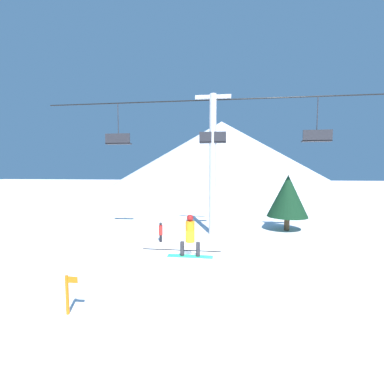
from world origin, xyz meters
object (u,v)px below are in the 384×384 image
Objects in this scene: pine_tree_near at (288,196)px; trail_marker at (68,293)px; snowboarder at (190,236)px; snow_ramp at (172,295)px; distant_skier at (161,231)px.

pine_tree_near is 3.36× the size of trail_marker.
snowboarder reaches higher than trail_marker.
pine_tree_near is at bearing 63.86° from snow_ramp.
snowboarder reaches higher than distant_skier.
distant_skier is (-2.40, 8.24, -0.15)m from snow_ramp.
trail_marker is (-9.37, -12.42, -1.90)m from pine_tree_near.
snow_ramp is 2.79× the size of trail_marker.
snowboarder reaches higher than snow_ramp.
trail_marker is at bearing -127.02° from pine_tree_near.
pine_tree_near is at bearing 26.29° from distant_skier.
trail_marker is 8.26m from distant_skier.
snow_ramp is 13.98m from pine_tree_near.
trail_marker is (-3.26, 0.03, -0.15)m from snow_ramp.
snowboarder is 0.36× the size of pine_tree_near.
distant_skier is at bearing 111.27° from snowboarder.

